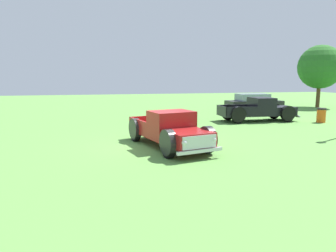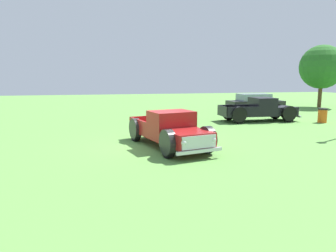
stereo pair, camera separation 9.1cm
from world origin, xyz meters
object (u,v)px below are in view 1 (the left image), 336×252
object	(u,v)px
pickup_truck_foreground	(172,131)
pickup_truck_behind_left	(262,110)
sedan_distant_b	(254,102)
trash_can	(321,115)
oak_tree_east	(320,67)

from	to	relation	value
pickup_truck_foreground	pickup_truck_behind_left	xyz separation A→B (m)	(-6.70, 7.91, 0.01)
sedan_distant_b	trash_can	xyz separation A→B (m)	(6.65, 1.36, -0.33)
sedan_distant_b	pickup_truck_behind_left	bearing A→B (deg)	-22.01
sedan_distant_b	oak_tree_east	xyz separation A→B (m)	(-2.37, 8.12, 3.07)
pickup_truck_foreground	trash_can	bearing A→B (deg)	114.49
pickup_truck_behind_left	trash_can	bearing A→B (deg)	65.88
pickup_truck_foreground	sedan_distant_b	distance (m)	15.47
oak_tree_east	trash_can	bearing A→B (deg)	-36.83
trash_can	oak_tree_east	bearing A→B (deg)	143.17
sedan_distant_b	oak_tree_east	size ratio (longest dim) A/B	0.77
pickup_truck_behind_left	sedan_distant_b	world-z (taller)	pickup_truck_behind_left
trash_can	oak_tree_east	world-z (taller)	oak_tree_east
trash_can	sedan_distant_b	bearing A→B (deg)	-168.45
sedan_distant_b	oak_tree_east	world-z (taller)	oak_tree_east
trash_can	pickup_truck_behind_left	bearing A→B (deg)	-114.12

